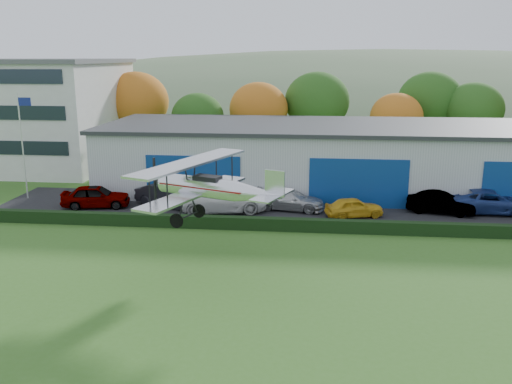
# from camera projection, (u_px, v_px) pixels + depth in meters

# --- Properties ---
(ground) EXTENTS (300.00, 300.00, 0.00)m
(ground) POSITION_uv_depth(u_px,v_px,m) (256.00, 377.00, 18.61)
(ground) COLOR #376620
(ground) RESTS_ON ground
(apron) EXTENTS (48.00, 9.00, 0.05)m
(apron) POSITION_uv_depth(u_px,v_px,m) (330.00, 211.00, 38.55)
(apron) COLOR black
(apron) RESTS_ON ground
(hedge) EXTENTS (46.00, 0.60, 0.80)m
(hedge) POSITION_uv_depth(u_px,v_px,m) (332.00, 226.00, 33.83)
(hedge) COLOR black
(hedge) RESTS_ON ground
(hangar) EXTENTS (40.60, 12.60, 5.30)m
(hangar) POSITION_uv_depth(u_px,v_px,m) (353.00, 157.00, 44.44)
(hangar) COLOR #B2B7BC
(hangar) RESTS_ON ground
(office_block) EXTENTS (20.60, 15.60, 10.40)m
(office_block) POSITION_uv_depth(u_px,v_px,m) (13.00, 113.00, 53.99)
(office_block) COLOR silver
(office_block) RESTS_ON ground
(flagpole) EXTENTS (1.05, 0.10, 8.00)m
(flagpole) POSITION_uv_depth(u_px,v_px,m) (23.00, 137.00, 40.72)
(flagpole) COLOR silver
(flagpole) RESTS_ON ground
(tree_belt) EXTENTS (75.70, 13.22, 10.12)m
(tree_belt) POSITION_uv_depth(u_px,v_px,m) (306.00, 106.00, 56.36)
(tree_belt) COLOR #3D2614
(tree_belt) RESTS_ON ground
(distant_hills) EXTENTS (430.00, 196.00, 56.00)m
(distant_hills) POSITION_uv_depth(u_px,v_px,m) (292.00, 141.00, 157.29)
(distant_hills) COLOR #4C6642
(distant_hills) RESTS_ON ground
(car_0) EXTENTS (5.07, 2.83, 1.63)m
(car_0) POSITION_uv_depth(u_px,v_px,m) (96.00, 196.00, 39.16)
(car_0) COLOR gray
(car_0) RESTS_ON apron
(car_1) EXTENTS (5.21, 3.52, 1.63)m
(car_1) POSITION_uv_depth(u_px,v_px,m) (168.00, 195.00, 39.53)
(car_1) COLOR black
(car_1) RESTS_ON apron
(car_2) EXTENTS (6.47, 3.91, 1.68)m
(car_2) POSITION_uv_depth(u_px,v_px,m) (224.00, 199.00, 38.17)
(car_2) COLOR silver
(car_2) RESTS_ON apron
(car_3) EXTENTS (5.28, 2.86, 1.45)m
(car_3) POSITION_uv_depth(u_px,v_px,m) (290.00, 200.00, 38.60)
(car_3) COLOR silver
(car_3) RESTS_ON apron
(car_4) EXTENTS (4.20, 2.65, 1.33)m
(car_4) POSITION_uv_depth(u_px,v_px,m) (354.00, 207.00, 36.83)
(car_4) COLOR gold
(car_4) RESTS_ON apron
(car_5) EXTENTS (4.79, 2.62, 1.50)m
(car_5) POSITION_uv_depth(u_px,v_px,m) (441.00, 203.00, 37.64)
(car_5) COLOR gray
(car_5) RESTS_ON apron
(car_6) EXTENTS (5.89, 2.72, 1.64)m
(car_6) POSITION_uv_depth(u_px,v_px,m) (490.00, 201.00, 37.80)
(car_6) COLOR navy
(car_6) RESTS_ON apron
(biplane) EXTENTS (7.41, 8.32, 3.16)m
(biplane) POSITION_uv_depth(u_px,v_px,m) (209.00, 186.00, 26.48)
(biplane) COLOR silver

